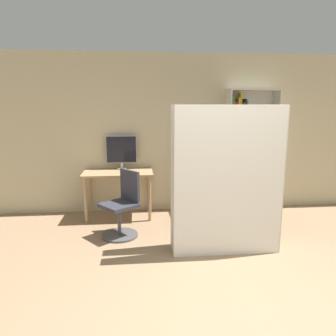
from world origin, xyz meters
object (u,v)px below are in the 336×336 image
object	(u,v)px
monitor	(121,151)
office_chair	(122,210)
bookshelf	(243,151)
mattress_far	(224,178)
mattress_near	(229,182)

from	to	relation	value
monitor	office_chair	xyz separation A→B (m)	(0.04, -1.03, -0.70)
bookshelf	mattress_far	world-z (taller)	bookshelf
office_chair	mattress_near	bearing A→B (deg)	-27.49
monitor	office_chair	size ratio (longest dim) A/B	0.61
mattress_near	mattress_far	size ratio (longest dim) A/B	1.00
bookshelf	mattress_near	xyz separation A→B (m)	(-0.73, -1.69, -0.12)
office_chair	bookshelf	xyz separation A→B (m)	(2.07, 1.00, 0.67)
office_chair	mattress_far	bearing A→B (deg)	-19.01
bookshelf	monitor	bearing A→B (deg)	179.12
bookshelf	mattress_near	world-z (taller)	bookshelf
monitor	office_chair	distance (m)	1.25
office_chair	bookshelf	world-z (taller)	bookshelf
monitor	bookshelf	distance (m)	2.11
mattress_near	mattress_far	world-z (taller)	same
monitor	mattress_far	size ratio (longest dim) A/B	0.31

